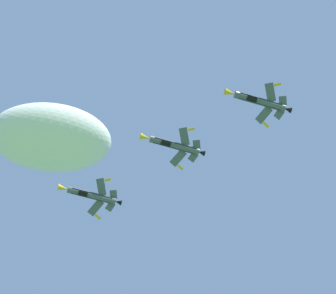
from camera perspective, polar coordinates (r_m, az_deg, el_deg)
cloud_near_formation at (r=261.36m, az=-11.56°, el=0.89°), size 54.18×32.59×23.65m
fighter_jet_lead at (r=142.38m, az=-7.68°, el=-4.74°), size 15.88×9.58×5.20m
fighter_jet_left_wing at (r=135.26m, az=0.51°, el=0.21°), size 15.88×9.89×4.92m
fighter_jet_right_wing at (r=131.41m, az=8.97°, el=4.51°), size 15.88×9.76×5.05m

